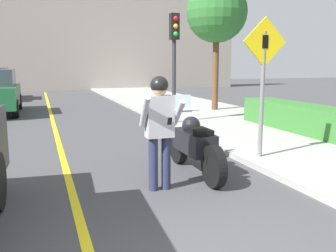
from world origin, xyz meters
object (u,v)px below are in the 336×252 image
object	(u,v)px
crossing_sign	(263,74)
street_tree	(217,13)
person_biker	(160,121)
motorcycle	(194,144)
traffic_light	(174,47)

from	to	relation	value
crossing_sign	street_tree	xyz separation A→B (m)	(2.52, 7.12, 2.10)
person_biker	street_tree	xyz separation A→B (m)	(4.85, 8.04, 2.75)
motorcycle	street_tree	world-z (taller)	street_tree
motorcycle	traffic_light	bearing A→B (deg)	73.87
motorcycle	crossing_sign	distance (m)	1.95
motorcycle	crossing_sign	world-z (taller)	crossing_sign
person_biker	traffic_light	bearing A→B (deg)	67.96
crossing_sign	street_tree	world-z (taller)	street_tree
traffic_light	person_biker	bearing A→B (deg)	-112.04
street_tree	crossing_sign	bearing A→B (deg)	-109.48
person_biker	motorcycle	bearing A→B (deg)	36.95
traffic_light	street_tree	xyz separation A→B (m)	(2.62, 2.55, 1.41)
crossing_sign	street_tree	bearing A→B (deg)	70.52
motorcycle	crossing_sign	size ratio (longest dim) A/B	0.84
traffic_light	street_tree	world-z (taller)	street_tree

